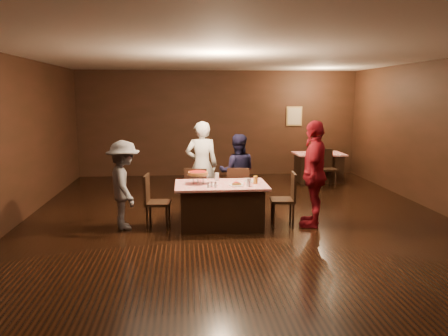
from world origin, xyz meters
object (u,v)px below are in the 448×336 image
(chair_far_left, at_px, (197,191))
(plate_empty, at_px, (251,181))
(glass_front_right, at_px, (249,182))
(glass_amber, at_px, (256,180))
(chair_end_left, at_px, (158,202))
(diner_grey_knit, at_px, (124,185))
(main_table, at_px, (221,205))
(glass_back, at_px, (217,177))
(chair_end_right, at_px, (283,199))
(chair_back_near, at_px, (327,168))
(chair_far_right, at_px, (238,191))
(chair_back_far, at_px, (312,161))
(diner_red_shirt, at_px, (314,174))
(pizza_stand, at_px, (198,173))
(diner_white_jacket, at_px, (202,165))
(diner_navy_hoodie, at_px, (237,172))
(back_table, at_px, (318,167))

(chair_far_left, bearing_deg, plate_empty, 157.31)
(glass_front_right, distance_m, glass_amber, 0.25)
(chair_end_left, relative_size, diner_grey_knit, 0.62)
(chair_far_left, relative_size, diner_grey_knit, 0.62)
(main_table, height_order, glass_back, glass_back)
(chair_end_right, height_order, chair_back_near, same)
(chair_far_right, height_order, plate_empty, chair_far_right)
(chair_far_right, bearing_deg, chair_far_left, 8.58)
(chair_back_far, bearing_deg, chair_far_right, 56.21)
(plate_empty, bearing_deg, chair_end_right, -15.26)
(chair_back_far, relative_size, glass_amber, 6.79)
(chair_back_far, bearing_deg, chair_far_left, 48.66)
(diner_red_shirt, bearing_deg, chair_back_far, -176.03)
(main_table, relative_size, pizza_stand, 4.21)
(pizza_stand, bearing_deg, chair_back_far, 52.81)
(chair_far_right, bearing_deg, chair_end_left, 35.15)
(glass_back, bearing_deg, diner_white_jacket, 103.22)
(pizza_stand, height_order, glass_front_right, pizza_stand)
(diner_navy_hoodie, bearing_deg, chair_back_far, -121.52)
(chair_end_left, xyz_separation_m, plate_empty, (1.65, 0.15, 0.30))
(chair_back_far, bearing_deg, glass_amber, 63.15)
(chair_back_near, relative_size, glass_front_right, 6.79)
(glass_front_right, bearing_deg, chair_far_right, 92.86)
(chair_end_left, bearing_deg, pizza_stand, -80.86)
(glass_front_right, xyz_separation_m, glass_back, (-0.50, 0.55, 0.00))
(back_table, relative_size, chair_back_near, 1.37)
(chair_far_right, height_order, glass_amber, chair_far_right)
(diner_white_jacket, bearing_deg, back_table, -142.56)
(plate_empty, bearing_deg, chair_far_right, 104.04)
(chair_back_far, bearing_deg, back_table, 90.68)
(diner_navy_hoodie, bearing_deg, chair_end_right, 125.98)
(chair_far_left, xyz_separation_m, diner_red_shirt, (2.03, -0.85, 0.46))
(back_table, xyz_separation_m, chair_end_right, (-1.86, -3.88, 0.09))
(glass_back, bearing_deg, pizza_stand, -144.46)
(main_table, bearing_deg, diner_red_shirt, -3.34)
(chair_back_near, bearing_deg, back_table, 87.15)
(chair_end_left, relative_size, chair_end_right, 1.00)
(chair_end_left, distance_m, chair_back_near, 5.16)
(main_table, xyz_separation_m, diner_grey_knit, (-1.68, 0.06, 0.39))
(glass_amber, bearing_deg, chair_far_left, 141.34)
(glass_amber, bearing_deg, main_table, 175.24)
(pizza_stand, height_order, plate_empty, pizza_stand)
(chair_back_far, distance_m, pizza_stand, 5.58)
(chair_far_left, distance_m, plate_empty, 1.16)
(diner_grey_knit, height_order, pizza_stand, diner_grey_knit)
(chair_far_left, xyz_separation_m, plate_empty, (0.95, -0.60, 0.30))
(diner_red_shirt, relative_size, glass_front_right, 13.40)
(chair_far_right, bearing_deg, back_table, -120.71)
(main_table, height_order, chair_far_left, chair_far_left)
(diner_white_jacket, height_order, diner_grey_knit, diner_white_jacket)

